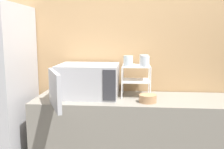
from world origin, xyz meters
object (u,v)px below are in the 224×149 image
glass_back_right (144,59)px  dish_rack (136,74)px  glass_front_right (145,61)px  bowl (148,99)px  glass_front_left (128,61)px  microwave (87,81)px

glass_back_right → dish_rack: bearing=-137.3°
glass_front_right → dish_rack: bearing=133.4°
bowl → glass_front_left: bearing=139.5°
microwave → glass_back_right: size_ratio=8.85×
dish_rack → glass_front_left: (-0.07, -0.07, 0.12)m
glass_back_right → bowl: glass_back_right is taller
dish_rack → glass_front_left: glass_front_left is taller
microwave → glass_front_right: size_ratio=8.85×
glass_back_right → glass_front_left: bearing=-135.8°
microwave → glass_back_right: glass_back_right is taller
microwave → glass_front_left: 0.41m
microwave → bowl: bearing=-16.0°
glass_back_right → glass_front_right: 0.14m
glass_front_left → glass_back_right: bearing=44.2°
dish_rack → bowl: dish_rack is taller
microwave → bowl: 0.57m
glass_back_right → bowl: 0.41m
microwave → bowl: size_ratio=5.60×
glass_front_right → bowl: bearing=-80.0°
glass_front_left → glass_back_right: same height
bowl → glass_back_right: bearing=95.1°
dish_rack → bowl: 0.29m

